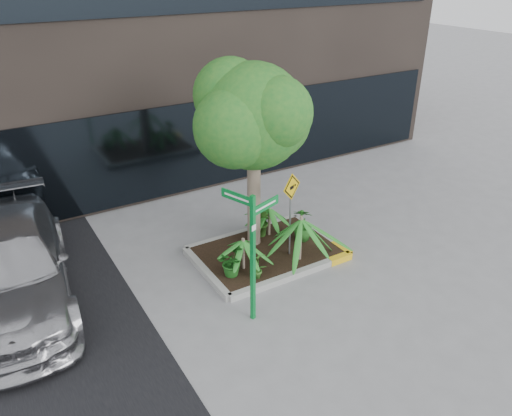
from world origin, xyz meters
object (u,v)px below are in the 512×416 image
street_sign_post (252,244)px  parked_car (9,267)px  cattle_sign (291,201)px  tree (253,116)px

street_sign_post → parked_car: bearing=123.5°
street_sign_post → cattle_sign: bearing=17.3°
parked_car → street_sign_post: size_ratio=2.07×
street_sign_post → cattle_sign: 2.22m
tree → cattle_sign: 2.01m
street_sign_post → tree: bearing=39.3°
tree → parked_car: tree is taller
tree → cattle_sign: size_ratio=2.22×
tree → cattle_sign: bearing=-63.6°
cattle_sign → tree: bearing=95.9°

